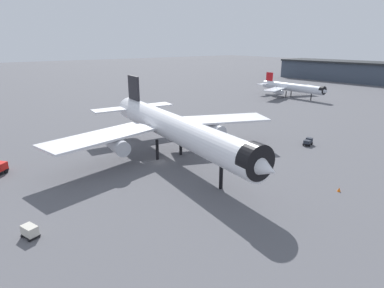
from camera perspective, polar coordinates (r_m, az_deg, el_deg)
The scene contains 6 objects.
ground at distance 78.16m, azimuth -5.67°, elevation -3.06°, with size 900.00×900.00×0.00m, color #56565B.
airliner_near_gate at distance 76.65m, azimuth -3.21°, elevation 2.78°, with size 65.08×59.15×17.91m.
airliner_far_taxiway at distance 175.12m, azimuth 16.93°, elevation 9.40°, with size 40.06×36.69×11.47m.
baggage_tug_wing at distance 95.26m, azimuth 19.53°, elevation 0.39°, with size 2.60×3.51×1.85m.
baggage_cart_trailing at distance 54.42m, azimuth -26.36°, elevation -13.41°, with size 2.75×2.47×1.82m.
traffic_cone_near_nose at distance 68.60m, azimuth 24.19°, elevation -7.24°, with size 0.63×0.63×0.79m, color #F2600C.
Camera 1 is at (62.83, -37.69, 27.21)m, focal length 30.68 mm.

